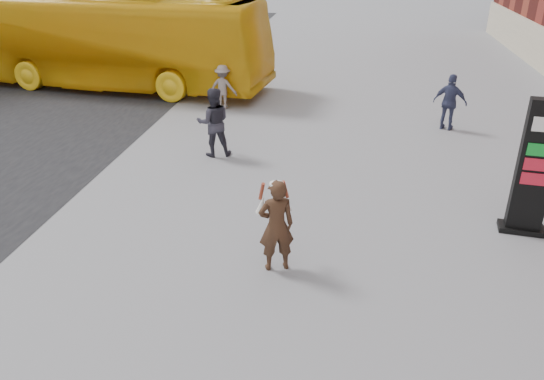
# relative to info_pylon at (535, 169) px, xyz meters

# --- Properties ---
(ground) EXTENTS (100.00, 100.00, 0.00)m
(ground) POSITION_rel_info_pylon_xyz_m (-4.80, -1.98, -1.38)
(ground) COLOR #9E9EA3
(info_pylon) EXTENTS (0.93, 0.54, 2.76)m
(info_pylon) POSITION_rel_info_pylon_xyz_m (0.00, 0.00, 0.00)
(info_pylon) COLOR black
(info_pylon) RESTS_ON ground
(woman) EXTENTS (0.80, 0.76, 1.75)m
(woman) POSITION_rel_info_pylon_xyz_m (-4.76, -2.07, -0.48)
(woman) COLOR #3F2719
(woman) RESTS_ON ground
(bus) EXTENTS (13.45, 4.70, 3.67)m
(bus) POSITION_rel_info_pylon_xyz_m (-13.30, 9.73, 0.46)
(bus) COLOR yellow
(bus) RESTS_ON road
(pedestrian_a) EXTENTS (1.08, 0.95, 1.87)m
(pedestrian_a) POSITION_rel_info_pylon_xyz_m (-7.21, 3.12, -0.44)
(pedestrian_a) COLOR #2E2C37
(pedestrian_a) RESTS_ON ground
(pedestrian_b) EXTENTS (1.04, 0.69, 1.51)m
(pedestrian_b) POSITION_rel_info_pylon_xyz_m (-7.98, 7.41, -0.62)
(pedestrian_b) COLOR gray
(pedestrian_b) RESTS_ON ground
(pedestrian_c) EXTENTS (1.09, 0.75, 1.72)m
(pedestrian_c) POSITION_rel_info_pylon_xyz_m (-0.61, 6.31, -0.52)
(pedestrian_c) COLOR #393E5F
(pedestrian_c) RESTS_ON ground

